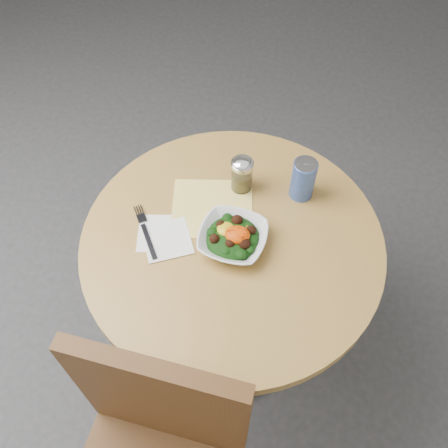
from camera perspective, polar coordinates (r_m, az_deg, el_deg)
name	(u,v)px	position (r m, az deg, el deg)	size (l,w,h in m)	color
ground	(230,338)	(2.14, 0.66, -12.86)	(6.00, 6.00, 0.00)	#313134
table	(231,272)	(1.64, 0.84, -5.50)	(0.90, 0.90, 0.75)	black
cloth_napkin	(212,208)	(1.54, -1.35, 1.83)	(0.25, 0.23, 0.00)	yellow
paper_napkins	(164,236)	(1.49, -6.88, -1.41)	(0.19, 0.18, 0.00)	white
salad_bowl	(233,238)	(1.44, 1.02, -1.56)	(0.23, 0.23, 0.07)	white
fork	(145,230)	(1.50, -9.01, -0.63)	(0.11, 0.19, 0.00)	black
spice_shaker	(242,174)	(1.54, 2.04, 5.72)	(0.07, 0.07, 0.13)	silver
beverage_can	(303,179)	(1.54, 9.03, 5.09)	(0.07, 0.07, 0.14)	navy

